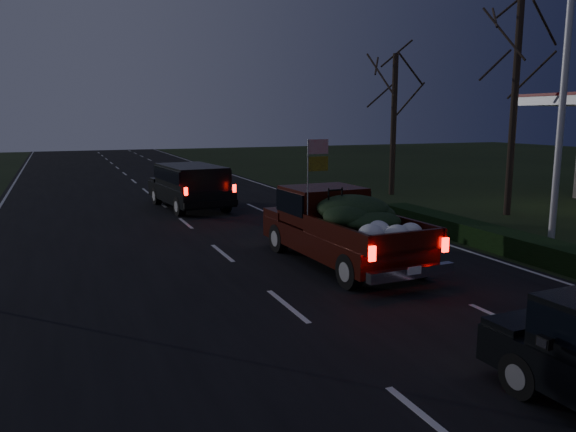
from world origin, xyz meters
name	(u,v)px	position (x,y,z in m)	size (l,w,h in m)	color
ground	(287,307)	(0.00, 0.00, 0.00)	(120.00, 120.00, 0.00)	black
road_asphalt	(287,306)	(0.00, 0.00, 0.01)	(14.00, 120.00, 0.02)	black
hedge_row	(484,236)	(7.80, 3.00, 0.30)	(1.00, 10.00, 0.60)	black
light_pole	(566,62)	(9.50, 2.00, 5.48)	(0.50, 0.90, 9.16)	silver
bare_tree_mid	(518,53)	(12.50, 7.00, 6.35)	(3.60, 3.60, 8.50)	black
bare_tree_far	(395,90)	(11.50, 14.00, 5.23)	(3.60, 3.60, 7.00)	black
pickup_truck	(341,223)	(2.65, 2.71, 1.12)	(2.47, 5.81, 2.99)	#370D07
lead_suv	(190,182)	(0.95, 13.34, 1.16)	(2.73, 5.52, 1.53)	black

